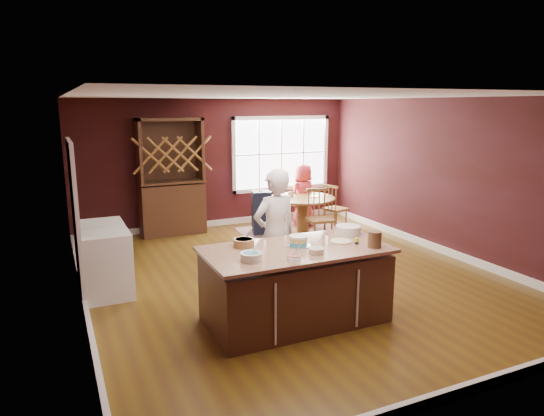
{
  "coord_description": "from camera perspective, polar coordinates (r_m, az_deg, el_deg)",
  "views": [
    {
      "loc": [
        -3.2,
        -6.32,
        2.59
      ],
      "look_at": [
        -0.23,
        0.19,
        1.05
      ],
      "focal_mm": 32.0,
      "sensor_mm": 36.0,
      "label": 1
    }
  ],
  "objects": [
    {
      "name": "room_shell",
      "position": [
        7.19,
        2.27,
        2.21
      ],
      "size": [
        7.0,
        7.0,
        7.0
      ],
      "color": "#5C4311",
      "rests_on": "ground"
    },
    {
      "name": "window",
      "position": [
        10.92,
        1.1,
        6.42
      ],
      "size": [
        2.36,
        0.1,
        1.66
      ],
      "primitive_type": null,
      "color": "white",
      "rests_on": "room_shell"
    },
    {
      "name": "white_tub",
      "position": [
        6.42,
        8.95,
        -2.56
      ],
      "size": [
        0.33,
        0.33,
        0.11
      ],
      "primitive_type": "cylinder",
      "color": "white",
      "rests_on": "kitchen_island"
    },
    {
      "name": "seated_woman",
      "position": [
        10.36,
        3.68,
        1.47
      ],
      "size": [
        0.75,
        0.59,
        1.35
      ],
      "primitive_type": "imported",
      "rotation": [
        0.0,
        0.0,
        3.41
      ],
      "color": "#D93440",
      "rests_on": "ground"
    },
    {
      "name": "rug",
      "position": [
        9.94,
        3.55,
        -2.94
      ],
      "size": [
        2.45,
        1.94,
        0.01
      ],
      "primitive_type": "cube",
      "rotation": [
        0.0,
        0.0,
        -0.05
      ],
      "color": "brown",
      "rests_on": "ground"
    },
    {
      "name": "toddler",
      "position": [
        9.75,
        -1.25,
        1.63
      ],
      "size": [
        0.18,
        0.14,
        0.26
      ],
      "primitive_type": null,
      "color": "#8CA5BF",
      "rests_on": "high_chair"
    },
    {
      "name": "baker",
      "position": [
        6.42,
        0.35,
        -3.24
      ],
      "size": [
        0.71,
        0.52,
        1.78
      ],
      "primitive_type": "imported",
      "rotation": [
        0.0,
        0.0,
        3.29
      ],
      "color": "silver",
      "rests_on": "ground"
    },
    {
      "name": "layer_cake",
      "position": [
        5.83,
        3.11,
        -3.89
      ],
      "size": [
        0.31,
        0.31,
        0.12
      ],
      "primitive_type": null,
      "color": "white",
      "rests_on": "kitchen_island"
    },
    {
      "name": "chair_north",
      "position": [
        10.6,
        3.07,
        0.91
      ],
      "size": [
        0.49,
        0.47,
        1.05
      ],
      "primitive_type": null,
      "rotation": [
        0.0,
        0.0,
        3.26
      ],
      "color": "brown",
      "rests_on": "ground"
    },
    {
      "name": "bowl_olive",
      "position": [
        5.56,
        5.21,
        -5.04
      ],
      "size": [
        0.17,
        0.17,
        0.07
      ],
      "primitive_type": "cylinder",
      "color": "#F2ECCE",
      "rests_on": "kitchen_island"
    },
    {
      "name": "table_cup",
      "position": [
        9.83,
        2.25,
        1.67
      ],
      "size": [
        0.17,
        0.17,
        0.1
      ],
      "primitive_type": "imported",
      "rotation": [
        0.0,
        0.0,
        0.31
      ],
      "color": "beige",
      "rests_on": "dining_table"
    },
    {
      "name": "dinner_plate",
      "position": [
        6.06,
        8.13,
        -3.89
      ],
      "size": [
        0.26,
        0.26,
        0.02
      ],
      "primitive_type": "cylinder",
      "color": "beige",
      "rests_on": "kitchen_island"
    },
    {
      "name": "bowl_yellow",
      "position": [
        5.81,
        -3.33,
        -4.1
      ],
      "size": [
        0.25,
        0.25,
        0.09
      ],
      "primitive_type": "cylinder",
      "color": "#AE803A",
      "rests_on": "kitchen_island"
    },
    {
      "name": "dryer",
      "position": [
        7.57,
        -19.35,
        -4.93
      ],
      "size": [
        0.63,
        0.61,
        0.91
      ],
      "primitive_type": "cube",
      "color": "silver",
      "rests_on": "ground"
    },
    {
      "name": "bowl_pink",
      "position": [
        5.31,
        2.62,
        -5.85
      ],
      "size": [
        0.16,
        0.16,
        0.06
      ],
      "primitive_type": "cylinder",
      "color": "silver",
      "rests_on": "kitchen_island"
    },
    {
      "name": "high_chair",
      "position": [
        9.8,
        -1.23,
        -0.41
      ],
      "size": [
        0.45,
        0.45,
        0.92
      ],
      "primitive_type": null,
      "rotation": [
        0.0,
        0.0,
        -0.25
      ],
      "color": "#1A1C36",
      "rests_on": "ground"
    },
    {
      "name": "doorway",
      "position": [
        7.1,
        -22.06,
        -1.49
      ],
      "size": [
        0.08,
        1.26,
        2.13
      ],
      "primitive_type": null,
      "color": "white",
      "rests_on": "room_shell"
    },
    {
      "name": "kitchen_island",
      "position": [
        5.92,
        2.76,
        -9.18
      ],
      "size": [
        2.19,
        1.15,
        0.92
      ],
      "color": "#402517",
      "rests_on": "ground"
    },
    {
      "name": "chair_east",
      "position": [
        10.19,
        7.51,
        0.15
      ],
      "size": [
        0.5,
        0.51,
        0.98
      ],
      "primitive_type": null,
      "rotation": [
        0.0,
        0.0,
        1.88
      ],
      "color": "brown",
      "rests_on": "ground"
    },
    {
      "name": "drinking_glass",
      "position": [
        5.89,
        6.29,
        -3.68
      ],
      "size": [
        0.07,
        0.07,
        0.14
      ],
      "primitive_type": "cylinder",
      "color": "white",
      "rests_on": "kitchen_island"
    },
    {
      "name": "washer",
      "position": [
        6.96,
        -18.83,
        -6.38
      ],
      "size": [
        0.63,
        0.61,
        0.91
      ],
      "primitive_type": "cube",
      "color": "silver",
      "rests_on": "ground"
    },
    {
      "name": "table_plate",
      "position": [
        9.83,
        5.0,
        1.36
      ],
      "size": [
        0.2,
        0.2,
        0.01
      ],
      "primitive_type": "cylinder",
      "color": "beige",
      "rests_on": "dining_table"
    },
    {
      "name": "stoneware_crock",
      "position": [
        5.89,
        11.98,
        -3.62
      ],
      "size": [
        0.16,
        0.16,
        0.2
      ],
      "primitive_type": "cylinder",
      "color": "brown",
      "rests_on": "kitchen_island"
    },
    {
      "name": "chair_south",
      "position": [
        9.05,
        5.67,
        -1.08
      ],
      "size": [
        0.5,
        0.48,
        1.06
      ],
      "primitive_type": null,
      "rotation": [
        0.0,
        0.0,
        -0.15
      ],
      "color": "brown",
      "rests_on": "ground"
    },
    {
      "name": "bowl_blue",
      "position": [
        5.29,
        -2.48,
        -5.74
      ],
      "size": [
        0.24,
        0.24,
        0.09
      ],
      "primitive_type": "cylinder",
      "color": "white",
      "rests_on": "kitchen_island"
    },
    {
      "name": "hutch",
      "position": [
        9.88,
        -11.79,
        3.6
      ],
      "size": [
        1.27,
        0.53,
        2.33
      ],
      "primitive_type": "cube",
      "color": "#3B2714",
      "rests_on": "ground"
    },
    {
      "name": "dining_table",
      "position": [
        9.81,
        3.59,
        0.04
      ],
      "size": [
        1.3,
        1.3,
        0.75
      ],
      "color": "brown",
      "rests_on": "ground"
    },
    {
      "name": "toy_figurine",
      "position": [
        5.98,
        9.92,
        -3.83
      ],
      "size": [
        0.05,
        0.05,
        0.09
      ],
      "primitive_type": null,
      "color": "yellow",
      "rests_on": "kitchen_island"
    }
  ]
}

